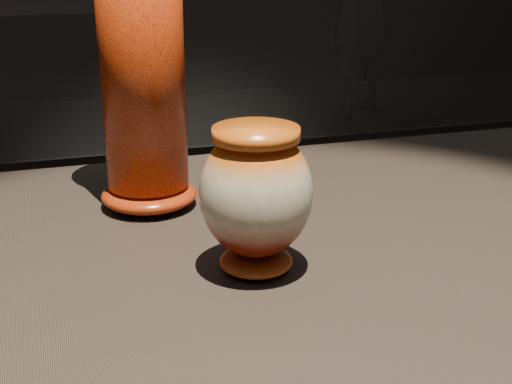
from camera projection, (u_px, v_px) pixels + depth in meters
main_vase at (256, 195)px, 0.78m from camera, size 0.14×0.14×0.17m
tall_vase at (142, 61)px, 0.94m from camera, size 0.14×0.14×0.42m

